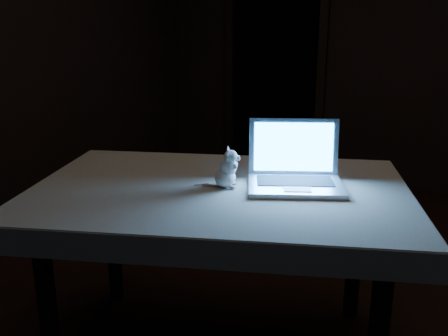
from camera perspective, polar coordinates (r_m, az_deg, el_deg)
The scene contains 7 objects.
floor at distance 2.77m, azimuth 6.82°, elevation -16.33°, with size 5.00×5.00×0.00m, color black.
back_wall at distance 4.77m, azimuth 18.58°, elevation 13.24°, with size 4.50×0.04×2.60m, color black.
doorway at distance 5.08m, azimuth 5.81°, elevation 11.46°, with size 1.06×0.36×2.13m, color black, non-canonical shape.
table at distance 2.31m, azimuth -0.49°, elevation -11.83°, with size 1.49×0.96×0.80m, color black, non-canonical shape.
tablecloth at distance 2.15m, azimuth 1.50°, elevation -3.55°, with size 1.60×1.07×0.11m, color beige, non-canonical shape.
laptop at distance 2.11m, azimuth 8.31°, elevation 1.19°, with size 0.40×0.35×0.27m, color silver, non-canonical shape.
plush_mouse at distance 2.12m, azimuth 0.13°, elevation 0.06°, with size 0.13×0.13×0.17m, color white, non-canonical shape.
Camera 1 is at (0.80, -2.19, 1.49)m, focal length 40.00 mm.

